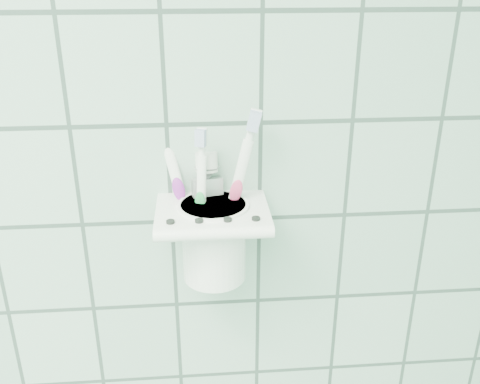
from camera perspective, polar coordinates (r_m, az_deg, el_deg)
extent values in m
cube|color=white|center=(0.70, -3.06, -1.69)|extent=(0.06, 0.02, 0.04)
cube|color=white|center=(0.66, -2.96, -2.30)|extent=(0.14, 0.11, 0.02)
cylinder|color=white|center=(0.61, -2.78, -4.45)|extent=(0.14, 0.02, 0.02)
cylinder|color=black|center=(0.63, -7.43, -3.22)|extent=(0.01, 0.01, 0.00)
cylinder|color=black|center=(0.62, -4.38, -3.12)|extent=(0.01, 0.01, 0.00)
cylinder|color=black|center=(0.63, -1.33, -3.01)|extent=(0.01, 0.01, 0.00)
cylinder|color=black|center=(0.63, 1.71, -2.90)|extent=(0.01, 0.01, 0.00)
cylinder|color=white|center=(0.69, -2.79, -5.23)|extent=(0.08, 0.08, 0.10)
cylinder|color=white|center=(0.66, -2.87, -1.50)|extent=(0.09, 0.09, 0.01)
cylinder|color=black|center=(0.66, -2.87, -1.42)|extent=(0.07, 0.07, 0.00)
cylinder|color=white|center=(0.66, -4.34, -1.77)|extent=(0.05, 0.07, 0.17)
cylinder|color=white|center=(0.63, -4.62, 6.49)|extent=(0.02, 0.02, 0.03)
cube|color=silver|center=(0.62, -4.66, 7.65)|extent=(0.02, 0.02, 0.03)
cube|color=white|center=(0.62, -4.66, 7.84)|extent=(0.02, 0.01, 0.03)
ellipsoid|color=purple|center=(0.65, -4.39, -0.29)|extent=(0.02, 0.02, 0.03)
cylinder|color=white|center=(0.67, -4.42, -2.62)|extent=(0.02, 0.03, 0.15)
cylinder|color=white|center=(0.64, -4.66, 4.39)|extent=(0.01, 0.01, 0.02)
cube|color=silver|center=(0.63, -4.69, 5.35)|extent=(0.02, 0.01, 0.02)
cube|color=white|center=(0.63, -4.70, 5.53)|extent=(0.01, 0.01, 0.02)
ellipsoid|color=green|center=(0.66, -4.46, -1.37)|extent=(0.02, 0.01, 0.03)
cylinder|color=white|center=(0.68, -2.51, -1.05)|extent=(0.06, 0.02, 0.18)
cylinder|color=white|center=(0.65, -2.66, 6.95)|extent=(0.02, 0.01, 0.03)
cube|color=silver|center=(0.64, -2.66, 8.07)|extent=(0.02, 0.01, 0.03)
cube|color=white|center=(0.64, -2.69, 8.25)|extent=(0.02, 0.01, 0.03)
ellipsoid|color=#D83F72|center=(0.67, -2.52, 0.39)|extent=(0.02, 0.01, 0.03)
cube|color=silver|center=(0.69, -3.43, -3.43)|extent=(0.04, 0.04, 0.12)
cube|color=silver|center=(0.72, -3.33, -7.39)|extent=(0.04, 0.02, 0.01)
cone|color=silver|center=(0.66, -3.57, 1.44)|extent=(0.04, 0.04, 0.02)
cylinder|color=white|center=(0.66, -3.60, 2.67)|extent=(0.03, 0.04, 0.03)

